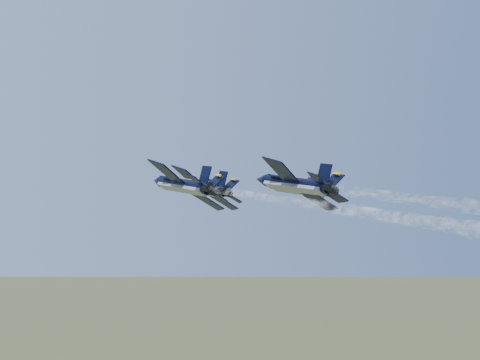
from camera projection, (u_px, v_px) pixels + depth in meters
name	position (u px, v px, depth m)	size (l,w,h in m)	color
jet_lead	(201.00, 188.00, 124.49)	(12.33, 18.56, 7.32)	black
jet_left	(182.00, 185.00, 109.64)	(12.33, 18.56, 7.32)	black
jet_right	(297.00, 187.00, 121.90)	(12.33, 18.56, 7.32)	black
jet_slot	(294.00, 184.00, 104.41)	(12.33, 18.56, 7.32)	black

